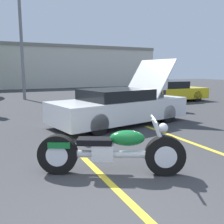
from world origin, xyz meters
The scene contains 9 objects.
ground_plane centered at (0.00, 0.00, 0.00)m, with size 80.00×80.00×0.00m, color #38383A.
parking_stripe_middle centered at (0.24, 1.56, 0.00)m, with size 0.12×5.21×0.01m, color yellow.
parking_stripe_back centered at (2.97, 1.56, 0.00)m, with size 0.12×5.21×0.01m, color yellow.
far_building centered at (0.00, 24.98, 2.34)m, with size 32.00×4.20×4.40m.
light_pole centered at (0.40, 13.76, 4.30)m, with size 1.21×0.28×7.83m.
motorcycle centered at (0.41, 1.25, 0.41)m, with size 2.28×1.28×0.97m.
show_car_hood_open centered at (2.41, 4.83, 0.59)m, with size 4.85×2.72×2.14m.
parked_car_right_row centered at (7.84, 9.28, 0.56)m, with size 4.27×2.01×1.16m.
spectator_near_motorcycle centered at (5.50, 6.73, 1.11)m, with size 0.52×0.24×1.84m.
Camera 1 is at (-1.29, -2.41, 1.74)m, focal length 40.00 mm.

